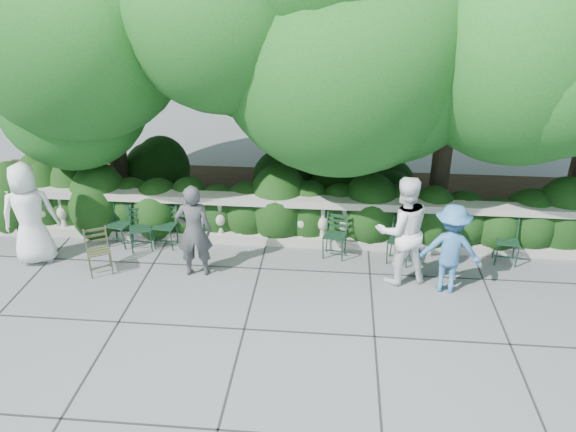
# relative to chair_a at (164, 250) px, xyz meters

# --- Properties ---
(ground) EXTENTS (90.00, 90.00, 0.00)m
(ground) POSITION_rel_chair_a_xyz_m (2.45, -1.32, 0.00)
(ground) COLOR #565A5E
(ground) RESTS_ON ground
(balustrade) EXTENTS (12.00, 0.44, 1.00)m
(balustrade) POSITION_rel_chair_a_xyz_m (2.45, 0.48, 0.49)
(balustrade) COLOR #9E998E
(balustrade) RESTS_ON ground
(shrub_hedge) EXTENTS (15.00, 2.60, 1.70)m
(shrub_hedge) POSITION_rel_chair_a_xyz_m (2.45, 1.68, 0.00)
(shrub_hedge) COLOR black
(shrub_hedge) RESTS_ON ground
(tree_canopy) EXTENTS (15.04, 6.52, 6.78)m
(tree_canopy) POSITION_rel_chair_a_xyz_m (3.14, 1.87, 3.96)
(tree_canopy) COLOR #3F3023
(tree_canopy) RESTS_ON ground
(chair_a) EXTENTS (0.47, 0.51, 0.84)m
(chair_a) POSITION_rel_chair_a_xyz_m (0.00, 0.00, 0.00)
(chair_a) COLOR black
(chair_a) RESTS_ON ground
(chair_b) EXTENTS (0.52, 0.55, 0.84)m
(chair_b) POSITION_rel_chair_a_xyz_m (-0.93, -0.02, 0.00)
(chair_b) COLOR black
(chair_b) RESTS_ON ground
(chair_c) EXTENTS (0.58, 0.60, 0.84)m
(chair_c) POSITION_rel_chair_a_xyz_m (-0.38, -0.14, 0.00)
(chair_c) COLOR black
(chair_c) RESTS_ON ground
(chair_d) EXTENTS (0.52, 0.55, 0.84)m
(chair_d) POSITION_rel_chair_a_xyz_m (3.27, -0.09, 0.00)
(chair_d) COLOR black
(chair_d) RESTS_ON ground
(chair_e) EXTENTS (0.49, 0.52, 0.84)m
(chair_e) POSITION_rel_chair_a_xyz_m (6.44, -0.03, 0.00)
(chair_e) COLOR black
(chair_e) RESTS_ON ground
(chair_f) EXTENTS (0.56, 0.59, 0.84)m
(chair_f) POSITION_rel_chair_a_xyz_m (4.45, -0.19, 0.00)
(chair_f) COLOR black
(chair_f) RESTS_ON ground
(chair_weathered) EXTENTS (0.62, 0.63, 0.84)m
(chair_weathered) POSITION_rel_chair_a_xyz_m (-0.81, -1.04, 0.00)
(chair_weathered) COLOR black
(chair_weathered) RESTS_ON ground
(person_businessman) EXTENTS (1.10, 0.90, 1.93)m
(person_businessman) POSITION_rel_chair_a_xyz_m (-2.23, -0.59, 0.97)
(person_businessman) COLOR white
(person_businessman) RESTS_ON ground
(person_woman_grey) EXTENTS (0.68, 0.50, 1.72)m
(person_woman_grey) POSITION_rel_chair_a_xyz_m (0.85, -0.78, 0.86)
(person_woman_grey) COLOR #3B3B3F
(person_woman_grey) RESTS_ON ground
(person_casual_man) EXTENTS (1.11, 0.97, 1.96)m
(person_casual_man) POSITION_rel_chair_a_xyz_m (4.43, -0.66, 0.98)
(person_casual_man) COLOR white
(person_casual_man) RESTS_ON ground
(person_older_blue) EXTENTS (1.08, 0.69, 1.58)m
(person_older_blue) POSITION_rel_chair_a_xyz_m (5.21, -0.89, 0.79)
(person_older_blue) COLOR teal
(person_older_blue) RESTS_ON ground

